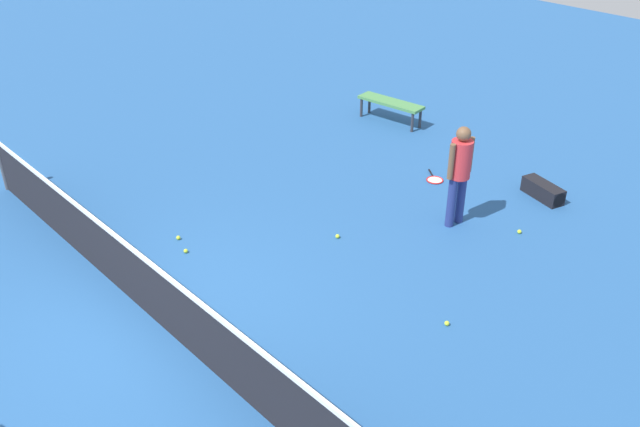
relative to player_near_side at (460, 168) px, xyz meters
The scene contains 11 objects.
ground_plane 5.12m from the player_near_side, 76.65° to the left, with size 40.00×40.00×0.00m, color #265693.
court_net 5.05m from the player_near_side, 76.65° to the left, with size 10.09×0.09×1.07m.
player_near_side is the anchor object (origin of this frame).
tennis_racket_near_player 1.85m from the player_near_side, 39.62° to the right, with size 0.57×0.48×0.03m.
tennis_ball_near_player 2.19m from the player_near_side, 60.54° to the left, with size 0.07×0.07×0.07m, color #C6E033.
tennis_ball_by_net 1.43m from the player_near_side, 150.30° to the right, with size 0.07×0.07×0.07m, color #C6E033.
tennis_ball_midcourt 2.83m from the player_near_side, 125.68° to the left, with size 0.07×0.07×0.07m, color #C6E033.
tennis_ball_baseline 4.43m from the player_near_side, 58.90° to the left, with size 0.07×0.07×0.07m, color #C6E033.
tennis_ball_stray_left 4.55m from the player_near_side, 53.64° to the left, with size 0.07×0.07×0.07m, color #C6E033.
courtside_bench 4.42m from the player_near_side, 34.13° to the right, with size 1.54×0.59×0.48m.
equipment_bag 2.09m from the player_near_side, 106.54° to the right, with size 0.85×0.49×0.28m.
Camera 1 is at (-6.69, 3.21, 5.72)m, focal length 38.24 mm.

